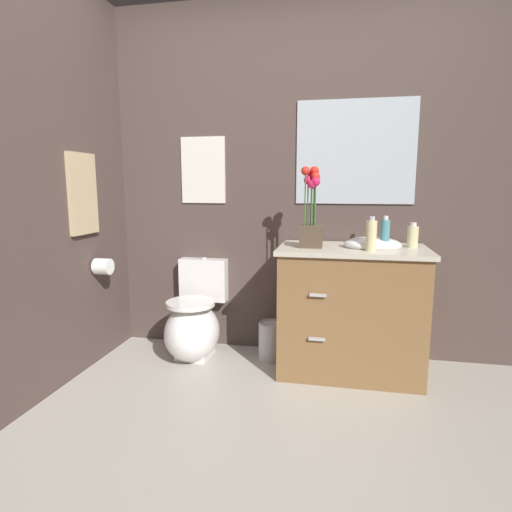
{
  "coord_description": "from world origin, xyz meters",
  "views": [
    {
      "loc": [
        0.3,
        -1.6,
        1.23
      ],
      "look_at": [
        -0.25,
        1.11,
        0.77
      ],
      "focal_mm": 29.85,
      "sensor_mm": 36.0,
      "label": 1
    }
  ],
  "objects_px": {
    "trash_bin": "(271,340)",
    "wall_mirror": "(355,152)",
    "lotion_bottle": "(371,235)",
    "hanging_towel": "(83,194)",
    "toilet_paper_roll": "(103,266)",
    "toilet": "(194,324)",
    "flower_vase": "(312,218)",
    "vanity_cabinet": "(351,309)",
    "hand_wash_bottle": "(413,236)",
    "soap_bottle": "(385,234)",
    "wall_poster": "(203,170)"
  },
  "relations": [
    {
      "from": "trash_bin",
      "to": "wall_mirror",
      "type": "bearing_deg",
      "value": 20.5
    },
    {
      "from": "lotion_bottle",
      "to": "hanging_towel",
      "type": "distance_m",
      "value": 1.84
    },
    {
      "from": "toilet_paper_roll",
      "to": "toilet",
      "type": "bearing_deg",
      "value": 18.83
    },
    {
      "from": "trash_bin",
      "to": "flower_vase",
      "type": "bearing_deg",
      "value": -26.58
    },
    {
      "from": "vanity_cabinet",
      "to": "hand_wash_bottle",
      "type": "height_order",
      "value": "vanity_cabinet"
    },
    {
      "from": "toilet",
      "to": "flower_vase",
      "type": "relative_size",
      "value": 1.36
    },
    {
      "from": "flower_vase",
      "to": "lotion_bottle",
      "type": "relative_size",
      "value": 2.46
    },
    {
      "from": "hand_wash_bottle",
      "to": "trash_bin",
      "type": "distance_m",
      "value": 1.19
    },
    {
      "from": "vanity_cabinet",
      "to": "flower_vase",
      "type": "xyz_separation_m",
      "value": [
        -0.27,
        -0.05,
        0.59
      ]
    },
    {
      "from": "wall_mirror",
      "to": "vanity_cabinet",
      "type": "bearing_deg",
      "value": -89.46
    },
    {
      "from": "soap_bottle",
      "to": "lotion_bottle",
      "type": "distance_m",
      "value": 0.12
    },
    {
      "from": "soap_bottle",
      "to": "trash_bin",
      "type": "distance_m",
      "value": 1.09
    },
    {
      "from": "hand_wash_bottle",
      "to": "wall_poster",
      "type": "height_order",
      "value": "wall_poster"
    },
    {
      "from": "trash_bin",
      "to": "toilet_paper_roll",
      "type": "bearing_deg",
      "value": -166.89
    },
    {
      "from": "toilet_paper_roll",
      "to": "soap_bottle",
      "type": "bearing_deg",
      "value": 3.52
    },
    {
      "from": "vanity_cabinet",
      "to": "toilet_paper_roll",
      "type": "bearing_deg",
      "value": -174.18
    },
    {
      "from": "lotion_bottle",
      "to": "hand_wash_bottle",
      "type": "bearing_deg",
      "value": 36.67
    },
    {
      "from": "flower_vase",
      "to": "trash_bin",
      "type": "distance_m",
      "value": 0.94
    },
    {
      "from": "lotion_bottle",
      "to": "wall_poster",
      "type": "distance_m",
      "value": 1.33
    },
    {
      "from": "vanity_cabinet",
      "to": "wall_poster",
      "type": "bearing_deg",
      "value": 164.93
    },
    {
      "from": "soap_bottle",
      "to": "toilet_paper_roll",
      "type": "distance_m",
      "value": 1.87
    },
    {
      "from": "hanging_towel",
      "to": "hand_wash_bottle",
      "type": "bearing_deg",
      "value": 8.98
    },
    {
      "from": "toilet",
      "to": "trash_bin",
      "type": "relative_size",
      "value": 2.54
    },
    {
      "from": "hand_wash_bottle",
      "to": "wall_mirror",
      "type": "bearing_deg",
      "value": 148.31
    },
    {
      "from": "lotion_bottle",
      "to": "wall_poster",
      "type": "xyz_separation_m",
      "value": [
        -1.19,
        0.43,
        0.4
      ]
    },
    {
      "from": "toilet",
      "to": "toilet_paper_roll",
      "type": "relative_size",
      "value": 6.27
    },
    {
      "from": "trash_bin",
      "to": "hanging_towel",
      "type": "bearing_deg",
      "value": -163.22
    },
    {
      "from": "wall_poster",
      "to": "flower_vase",
      "type": "bearing_deg",
      "value": -22.39
    },
    {
      "from": "trash_bin",
      "to": "toilet_paper_roll",
      "type": "relative_size",
      "value": 2.47
    },
    {
      "from": "wall_poster",
      "to": "toilet",
      "type": "bearing_deg",
      "value": -90.0
    },
    {
      "from": "vanity_cabinet",
      "to": "trash_bin",
      "type": "bearing_deg",
      "value": 170.38
    },
    {
      "from": "wall_poster",
      "to": "hanging_towel",
      "type": "distance_m",
      "value": 0.86
    },
    {
      "from": "toilet",
      "to": "hand_wash_bottle",
      "type": "bearing_deg",
      "value": 1.57
    },
    {
      "from": "wall_poster",
      "to": "toilet_paper_roll",
      "type": "distance_m",
      "value": 0.99
    },
    {
      "from": "vanity_cabinet",
      "to": "toilet_paper_roll",
      "type": "xyz_separation_m",
      "value": [
        -1.67,
        -0.17,
        0.25
      ]
    },
    {
      "from": "soap_bottle",
      "to": "hand_wash_bottle",
      "type": "bearing_deg",
      "value": 33.94
    },
    {
      "from": "hand_wash_bottle",
      "to": "wall_poster",
      "type": "relative_size",
      "value": 0.33
    },
    {
      "from": "soap_bottle",
      "to": "toilet_paper_roll",
      "type": "height_order",
      "value": "soap_bottle"
    },
    {
      "from": "flower_vase",
      "to": "hand_wash_bottle",
      "type": "relative_size",
      "value": 3.2
    },
    {
      "from": "hanging_towel",
      "to": "soap_bottle",
      "type": "bearing_deg",
      "value": 6.21
    },
    {
      "from": "soap_bottle",
      "to": "hand_wash_bottle",
      "type": "distance_m",
      "value": 0.22
    },
    {
      "from": "toilet",
      "to": "wall_poster",
      "type": "relative_size",
      "value": 1.44
    },
    {
      "from": "soap_bottle",
      "to": "trash_bin",
      "type": "bearing_deg",
      "value": 168.48
    },
    {
      "from": "toilet",
      "to": "lotion_bottle",
      "type": "height_order",
      "value": "lotion_bottle"
    },
    {
      "from": "lotion_bottle",
      "to": "wall_mirror",
      "type": "distance_m",
      "value": 0.68
    },
    {
      "from": "lotion_bottle",
      "to": "hanging_towel",
      "type": "xyz_separation_m",
      "value": [
        -1.82,
        -0.13,
        0.24
      ]
    },
    {
      "from": "lotion_bottle",
      "to": "flower_vase",
      "type": "bearing_deg",
      "value": 166.55
    },
    {
      "from": "toilet",
      "to": "flower_vase",
      "type": "bearing_deg",
      "value": -5.02
    },
    {
      "from": "toilet",
      "to": "wall_mirror",
      "type": "bearing_deg",
      "value": 13.8
    },
    {
      "from": "wall_poster",
      "to": "hanging_towel",
      "type": "height_order",
      "value": "wall_poster"
    }
  ]
}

